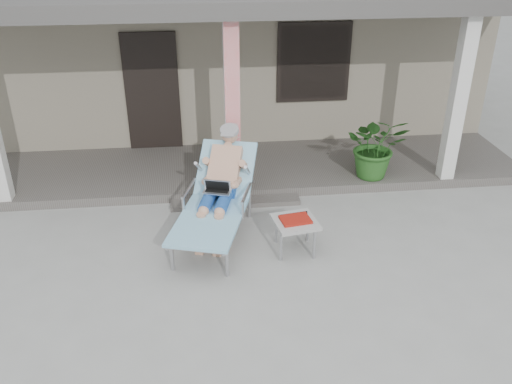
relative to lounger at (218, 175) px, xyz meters
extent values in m
plane|color=#9E9E99|center=(0.28, -1.13, -0.87)|extent=(60.00, 60.00, 0.00)
cube|color=gray|center=(0.28, 5.37, 0.63)|extent=(10.00, 5.00, 3.00)
cube|color=black|center=(-1.02, 2.84, 0.33)|extent=(0.95, 0.06, 2.10)
cube|color=black|center=(1.88, 2.84, 0.78)|extent=(1.20, 0.06, 1.30)
cube|color=black|center=(1.88, 2.84, 0.78)|extent=(1.32, 0.05, 1.42)
cube|color=#605B56|center=(0.28, 1.87, -0.79)|extent=(10.00, 2.00, 0.15)
cube|color=red|center=(0.28, 1.02, 0.59)|extent=(0.22, 0.22, 2.61)
cube|color=silver|center=(3.78, 1.02, 0.59)|extent=(0.22, 0.22, 2.61)
cube|color=#474442|center=(0.28, 1.87, 2.01)|extent=(10.00, 2.30, 0.24)
cube|color=#605B56|center=(0.28, 0.72, -0.83)|extent=(2.00, 0.30, 0.07)
cylinder|color=#B7B7BC|center=(-0.64, -0.93, -0.66)|extent=(0.05, 0.05, 0.42)
cylinder|color=#B7B7BC|center=(0.04, -1.13, -0.66)|extent=(0.05, 0.05, 0.42)
cylinder|color=#B7B7BC|center=(-0.22, 0.51, -0.66)|extent=(0.05, 0.05, 0.42)
cylinder|color=#B7B7BC|center=(0.46, 0.31, -0.66)|extent=(0.05, 0.05, 0.42)
cube|color=#B7B7BC|center=(-0.15, -0.51, -0.43)|extent=(1.06, 1.52, 0.03)
cube|color=#94E0E6|center=(-0.15, -0.51, -0.40)|extent=(1.18, 1.59, 0.04)
cube|color=#B7B7BC|center=(0.13, 0.45, -0.17)|extent=(0.86, 0.82, 0.55)
cube|color=#94E0E6|center=(0.13, 0.45, -0.13)|extent=(0.99, 0.93, 0.63)
cylinder|color=#9A9A9C|center=(0.22, 0.76, 0.37)|extent=(0.34, 0.34, 0.15)
cube|color=silver|center=(-0.01, -0.04, -0.21)|extent=(0.43, 0.36, 0.26)
cube|color=#AAAAA5|center=(0.97, -0.65, -0.43)|extent=(0.63, 0.63, 0.04)
cylinder|color=#B7B7BC|center=(0.75, -0.87, -0.66)|extent=(0.04, 0.04, 0.42)
cylinder|color=#B7B7BC|center=(1.19, -0.87, -0.66)|extent=(0.04, 0.04, 0.42)
cylinder|color=#B7B7BC|center=(0.75, -0.43, -0.66)|extent=(0.04, 0.04, 0.42)
cylinder|color=#B7B7BC|center=(1.19, -0.43, -0.66)|extent=(0.04, 0.04, 0.42)
cube|color=#A41C11|center=(0.97, -0.65, -0.39)|extent=(0.43, 0.34, 0.03)
cube|color=black|center=(0.97, -0.50, -0.39)|extent=(0.38, 0.08, 0.04)
imported|color=#26591E|center=(2.61, 1.18, -0.18)|extent=(1.10, 0.99, 1.08)
camera|label=1|loc=(-0.22, -6.67, 3.19)|focal=38.00mm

